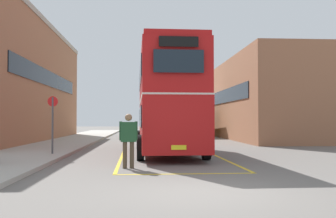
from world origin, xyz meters
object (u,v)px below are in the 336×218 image
(double_decker_bus, at_px, (167,100))
(pedestrian_boarding, at_px, (128,136))
(single_deck_bus, at_px, (191,119))
(bus_stop_sign, at_px, (53,119))

(double_decker_bus, relative_size, pedestrian_boarding, 5.49)
(double_decker_bus, xyz_separation_m, single_deck_bus, (3.50, 19.03, -0.88))
(single_deck_bus, relative_size, pedestrian_boarding, 4.66)
(bus_stop_sign, bearing_deg, single_deck_bus, 67.40)
(double_decker_bus, height_order, pedestrian_boarding, double_decker_bus)
(double_decker_bus, relative_size, bus_stop_sign, 3.99)
(double_decker_bus, xyz_separation_m, pedestrian_boarding, (-1.60, -5.38, -1.48))
(pedestrian_boarding, relative_size, bus_stop_sign, 0.73)
(pedestrian_boarding, bearing_deg, double_decker_bus, 73.44)
(pedestrian_boarding, height_order, bus_stop_sign, bus_stop_sign)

